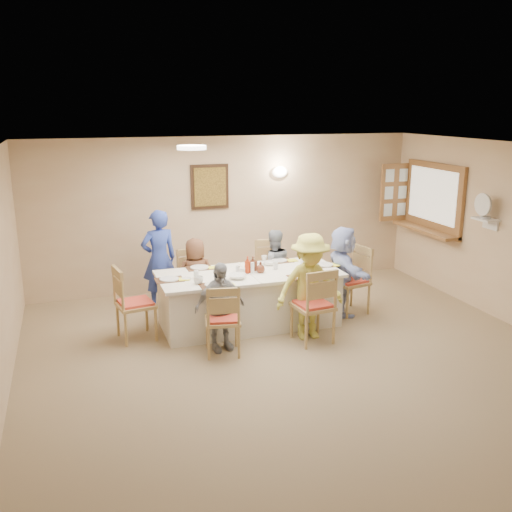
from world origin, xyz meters
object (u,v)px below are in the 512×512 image
object	(u,v)px
chair_back_left	(194,281)
diner_back_left	(196,276)
diner_front_right	(310,287)
serving_hatch	(434,198)
dining_table	(249,299)
desk_fan	(485,209)
diner_right_end	(343,271)
chair_back_right	(271,272)
chair_front_right	(313,304)
diner_front_left	(220,307)
chair_right_end	(350,280)
condiment_ketchup	(247,265)
chair_front_left	(223,318)
caregiver	(159,259)
chair_left_end	(136,303)
diner_back_right	(273,268)

from	to	relation	value
chair_back_left	diner_back_left	distance (m)	0.16
chair_back_left	diner_front_right	size ratio (longest dim) A/B	0.65
serving_hatch	chair_back_left	size ratio (longest dim) A/B	1.64
dining_table	desk_fan	bearing A→B (deg)	-9.97
diner_right_end	chair_back_right	bearing A→B (deg)	51.44
serving_hatch	chair_back_right	world-z (taller)	serving_hatch
chair_front_right	diner_right_end	distance (m)	1.16
diner_front_left	diner_right_end	size ratio (longest dim) A/B	0.86
chair_back_left	chair_right_end	bearing A→B (deg)	-27.21
diner_front_right	condiment_ketchup	world-z (taller)	diner_front_right
dining_table	chair_front_left	world-z (taller)	chair_front_left
chair_right_end	diner_front_left	bearing A→B (deg)	-84.03
serving_hatch	chair_front_left	size ratio (longest dim) A/B	1.64
condiment_ketchup	diner_front_left	bearing A→B (deg)	-130.63
chair_right_end	caregiver	bearing A→B (deg)	-125.45
chair_back_right	diner_back_left	distance (m)	1.21
dining_table	chair_right_end	world-z (taller)	chair_right_end
chair_front_right	diner_front_left	world-z (taller)	diner_front_left
dining_table	chair_left_end	bearing A→B (deg)	180.00
chair_front_right	condiment_ketchup	xyz separation A→B (m)	(-0.63, 0.78, 0.37)
serving_hatch	dining_table	world-z (taller)	serving_hatch
serving_hatch	chair_front_right	world-z (taller)	serving_hatch
serving_hatch	chair_back_left	xyz separation A→B (m)	(-4.03, 0.03, -1.04)
diner_back_right	dining_table	bearing A→B (deg)	54.64
chair_front_left	diner_back_right	bearing A→B (deg)	-117.82
diner_front_right	dining_table	bearing A→B (deg)	133.43
chair_front_left	chair_right_end	bearing A→B (deg)	-148.38
diner_back_left	diner_right_end	distance (m)	2.13
chair_left_end	diner_back_left	distance (m)	1.17
chair_back_right	diner_front_right	bearing A→B (deg)	-81.69
chair_right_end	diner_front_left	size ratio (longest dim) A/B	0.88
dining_table	diner_back_right	size ratio (longest dim) A/B	2.11
chair_back_left	chair_front_left	xyz separation A→B (m)	(0.00, -1.60, -0.00)
chair_right_end	condiment_ketchup	xyz separation A→B (m)	(-1.58, -0.02, 0.38)
desk_fan	diner_back_right	bearing A→B (deg)	155.08
chair_back_left	chair_front_right	xyz separation A→B (m)	(1.20, -1.60, 0.05)
caregiver	condiment_ketchup	distance (m)	1.55
chair_front_right	caregiver	world-z (taller)	caregiver
dining_table	diner_back_left	xyz separation A→B (m)	(-0.60, 0.68, 0.19)
diner_right_end	dining_table	bearing A→B (deg)	95.73
chair_back_right	diner_front_right	xyz separation A→B (m)	(0.00, -1.48, 0.22)
chair_front_right	chair_right_end	distance (m)	1.24
serving_hatch	diner_back_left	size ratio (longest dim) A/B	1.33
chair_front_left	diner_back_right	distance (m)	1.91
chair_back_right	chair_front_right	xyz separation A→B (m)	(0.00, -1.60, 0.02)
serving_hatch	chair_left_end	xyz separation A→B (m)	(-4.98, -0.77, -1.00)
dining_table	diner_back_right	world-z (taller)	diner_back_right
desk_fan	dining_table	world-z (taller)	desk_fan
desk_fan	diner_front_left	distance (m)	4.04
serving_hatch	condiment_ketchup	world-z (taller)	serving_hatch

